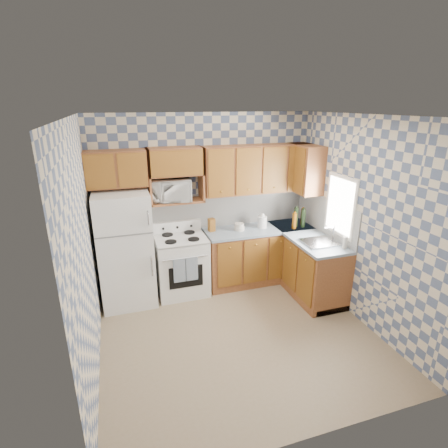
% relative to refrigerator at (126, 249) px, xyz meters
% --- Properties ---
extents(floor, '(3.40, 3.40, 0.00)m').
position_rel_refrigerator_xyz_m(floor, '(1.27, -1.25, -0.84)').
color(floor, '#847050').
rests_on(floor, ground).
extents(back_wall, '(3.40, 0.02, 2.70)m').
position_rel_refrigerator_xyz_m(back_wall, '(1.27, 0.35, 0.51)').
color(back_wall, slate).
rests_on(back_wall, ground).
extents(right_wall, '(0.02, 3.20, 2.70)m').
position_rel_refrigerator_xyz_m(right_wall, '(2.97, -1.25, 0.51)').
color(right_wall, slate).
rests_on(right_wall, ground).
extents(backsplash_back, '(2.60, 0.02, 0.56)m').
position_rel_refrigerator_xyz_m(backsplash_back, '(1.68, 0.34, 0.36)').
color(backsplash_back, silver).
rests_on(backsplash_back, back_wall).
extents(backsplash_right, '(0.02, 1.60, 0.56)m').
position_rel_refrigerator_xyz_m(backsplash_right, '(2.96, -0.45, 0.36)').
color(backsplash_right, silver).
rests_on(backsplash_right, right_wall).
extents(refrigerator, '(0.75, 0.70, 1.68)m').
position_rel_refrigerator_xyz_m(refrigerator, '(0.00, 0.00, 0.00)').
color(refrigerator, white).
rests_on(refrigerator, floor).
extents(stove_body, '(0.76, 0.65, 0.90)m').
position_rel_refrigerator_xyz_m(stove_body, '(0.80, 0.03, -0.39)').
color(stove_body, white).
rests_on(stove_body, floor).
extents(cooktop, '(0.76, 0.65, 0.02)m').
position_rel_refrigerator_xyz_m(cooktop, '(0.80, 0.03, 0.07)').
color(cooktop, silver).
rests_on(cooktop, stove_body).
extents(backguard, '(0.76, 0.08, 0.17)m').
position_rel_refrigerator_xyz_m(backguard, '(0.80, 0.30, 0.16)').
color(backguard, white).
rests_on(backguard, cooktop).
extents(dish_towel_left, '(0.17, 0.02, 0.37)m').
position_rel_refrigerator_xyz_m(dish_towel_left, '(0.71, -0.32, -0.29)').
color(dish_towel_left, navy).
rests_on(dish_towel_left, stove_body).
extents(dish_towel_right, '(0.17, 0.02, 0.37)m').
position_rel_refrigerator_xyz_m(dish_towel_right, '(0.89, -0.32, -0.29)').
color(dish_towel_right, navy).
rests_on(dish_towel_right, stove_body).
extents(base_cabinets_back, '(1.75, 0.60, 0.88)m').
position_rel_refrigerator_xyz_m(base_cabinets_back, '(2.10, 0.05, -0.40)').
color(base_cabinets_back, brown).
rests_on(base_cabinets_back, floor).
extents(base_cabinets_right, '(0.60, 1.60, 0.88)m').
position_rel_refrigerator_xyz_m(base_cabinets_right, '(2.67, -0.45, -0.40)').
color(base_cabinets_right, brown).
rests_on(base_cabinets_right, floor).
extents(countertop_back, '(1.77, 0.63, 0.04)m').
position_rel_refrigerator_xyz_m(countertop_back, '(2.10, 0.05, 0.06)').
color(countertop_back, slate).
rests_on(countertop_back, base_cabinets_back).
extents(countertop_right, '(0.63, 1.60, 0.04)m').
position_rel_refrigerator_xyz_m(countertop_right, '(2.67, -0.45, 0.06)').
color(countertop_right, slate).
rests_on(countertop_right, base_cabinets_right).
extents(upper_cabinets_back, '(1.75, 0.33, 0.74)m').
position_rel_refrigerator_xyz_m(upper_cabinets_back, '(2.10, 0.19, 1.01)').
color(upper_cabinets_back, brown).
rests_on(upper_cabinets_back, back_wall).
extents(upper_cabinets_fridge, '(0.82, 0.33, 0.50)m').
position_rel_refrigerator_xyz_m(upper_cabinets_fridge, '(-0.02, 0.19, 1.13)').
color(upper_cabinets_fridge, brown).
rests_on(upper_cabinets_fridge, back_wall).
extents(upper_cabinets_right, '(0.33, 0.70, 0.74)m').
position_rel_refrigerator_xyz_m(upper_cabinets_right, '(2.81, 0.00, 1.01)').
color(upper_cabinets_right, brown).
rests_on(upper_cabinets_right, right_wall).
extents(microwave_shelf, '(0.80, 0.33, 0.03)m').
position_rel_refrigerator_xyz_m(microwave_shelf, '(0.80, 0.19, 0.60)').
color(microwave_shelf, brown).
rests_on(microwave_shelf, back_wall).
extents(microwave, '(0.63, 0.47, 0.32)m').
position_rel_refrigerator_xyz_m(microwave, '(0.74, 0.21, 0.77)').
color(microwave, white).
rests_on(microwave, microwave_shelf).
extents(sink, '(0.48, 0.40, 0.03)m').
position_rel_refrigerator_xyz_m(sink, '(2.67, -0.80, 0.09)').
color(sink, '#B7B7BC').
rests_on(sink, countertop_right).
extents(window, '(0.02, 0.66, 0.86)m').
position_rel_refrigerator_xyz_m(window, '(2.96, -0.80, 0.61)').
color(window, white).
rests_on(window, right_wall).
extents(bottle_0, '(0.07, 0.07, 0.32)m').
position_rel_refrigerator_xyz_m(bottle_0, '(2.69, -0.06, 0.24)').
color(bottle_0, black).
rests_on(bottle_0, countertop_back).
extents(bottle_1, '(0.07, 0.07, 0.29)m').
position_rel_refrigerator_xyz_m(bottle_1, '(2.79, -0.12, 0.23)').
color(bottle_1, black).
rests_on(bottle_1, countertop_back).
extents(bottle_2, '(0.07, 0.07, 0.27)m').
position_rel_refrigerator_xyz_m(bottle_2, '(2.84, -0.02, 0.22)').
color(bottle_2, '#643709').
rests_on(bottle_2, countertop_back).
extents(bottle_3, '(0.07, 0.07, 0.25)m').
position_rel_refrigerator_xyz_m(bottle_3, '(2.62, -0.14, 0.21)').
color(bottle_3, '#643709').
rests_on(bottle_3, countertop_back).
extents(knife_block, '(0.11, 0.11, 0.21)m').
position_rel_refrigerator_xyz_m(knife_block, '(1.32, 0.14, 0.18)').
color(knife_block, brown).
rests_on(knife_block, countertop_back).
extents(electric_kettle, '(0.14, 0.14, 0.18)m').
position_rel_refrigerator_xyz_m(electric_kettle, '(2.15, 0.05, 0.17)').
color(electric_kettle, white).
rests_on(electric_kettle, countertop_back).
extents(food_containers, '(0.17, 0.17, 0.11)m').
position_rel_refrigerator_xyz_m(food_containers, '(1.76, 0.05, 0.14)').
color(food_containers, beige).
rests_on(food_containers, countertop_back).
extents(soap_bottle, '(0.06, 0.06, 0.17)m').
position_rel_refrigerator_xyz_m(soap_bottle, '(2.89, -1.08, 0.17)').
color(soap_bottle, beige).
rests_on(soap_bottle, countertop_right).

